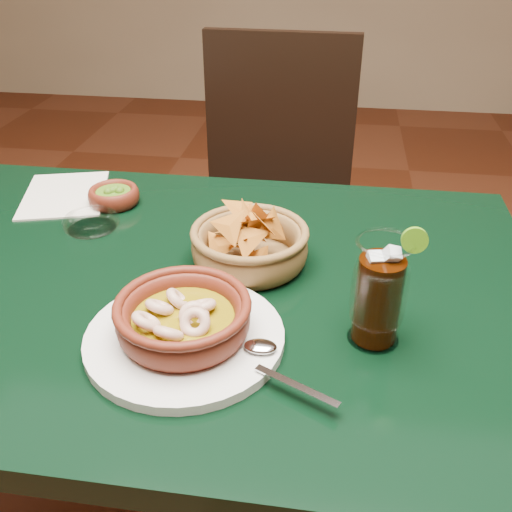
# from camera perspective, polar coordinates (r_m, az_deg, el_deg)

# --- Properties ---
(dining_table) EXTENTS (1.20, 0.80, 0.75)m
(dining_table) POSITION_cam_1_polar(r_m,az_deg,el_deg) (1.01, -7.79, -6.53)
(dining_table) COLOR black
(dining_table) RESTS_ON ground
(dining_chair) EXTENTS (0.47, 0.47, 0.99)m
(dining_chair) POSITION_cam_1_polar(r_m,az_deg,el_deg) (1.65, 1.62, 5.42)
(dining_chair) COLOR black
(dining_chair) RESTS_ON ground
(shrimp_plate) EXTENTS (0.36, 0.28, 0.08)m
(shrimp_plate) POSITION_cam_1_polar(r_m,az_deg,el_deg) (0.79, -7.22, -6.66)
(shrimp_plate) COLOR silver
(shrimp_plate) RESTS_ON dining_table
(chip_basket) EXTENTS (0.23, 0.23, 0.14)m
(chip_basket) POSITION_cam_1_polar(r_m,az_deg,el_deg) (0.95, -0.63, 1.17)
(chip_basket) COLOR brown
(chip_basket) RESTS_ON dining_table
(guacamole_ramekin) EXTENTS (0.12, 0.12, 0.04)m
(guacamole_ramekin) POSITION_cam_1_polar(r_m,az_deg,el_deg) (1.19, -14.02, 5.88)
(guacamole_ramekin) COLOR #50190E
(guacamole_ramekin) RESTS_ON dining_table
(cola_drink) EXTENTS (0.16, 0.16, 0.18)m
(cola_drink) POSITION_cam_1_polar(r_m,az_deg,el_deg) (0.78, 12.19, -3.65)
(cola_drink) COLOR white
(cola_drink) RESTS_ON dining_table
(glass_ashtray) EXTENTS (0.11, 0.11, 0.03)m
(glass_ashtray) POSITION_cam_1_polar(r_m,az_deg,el_deg) (1.11, -16.17, 3.24)
(glass_ashtray) COLOR white
(glass_ashtray) RESTS_ON dining_table
(paper_menu) EXTENTS (0.22, 0.25, 0.00)m
(paper_menu) POSITION_cam_1_polar(r_m,az_deg,el_deg) (1.27, -18.58, 5.85)
(paper_menu) COLOR beige
(paper_menu) RESTS_ON dining_table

